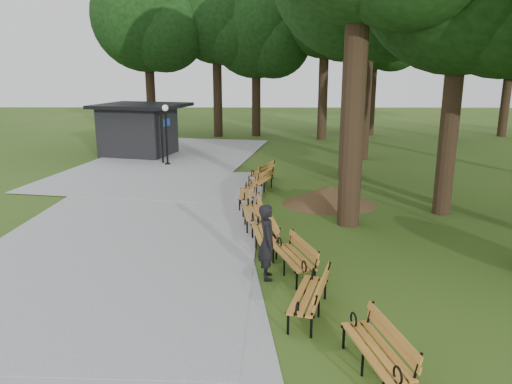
{
  "coord_description": "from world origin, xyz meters",
  "views": [
    {
      "loc": [
        -0.01,
        -11.88,
        4.88
      ],
      "look_at": [
        -0.13,
        2.91,
        1.1
      ],
      "focal_mm": 34.35,
      "sensor_mm": 36.0,
      "label": 1
    }
  ],
  "objects_px": {
    "bench_4": "(252,212)",
    "bench_5": "(247,193)",
    "bench_0": "(376,350)",
    "bench_6": "(259,181)",
    "dirt_mound": "(330,195)",
    "bench_1": "(308,295)",
    "kiosk": "(138,130)",
    "person": "(267,242)",
    "bench_2": "(293,258)",
    "bench_7": "(261,172)",
    "bench_3": "(264,234)",
    "lamp_post": "(166,122)"
  },
  "relations": [
    {
      "from": "bench_5",
      "to": "bench_3",
      "type": "bearing_deg",
      "value": 8.07
    },
    {
      "from": "bench_6",
      "to": "lamp_post",
      "type": "bearing_deg",
      "value": -117.91
    },
    {
      "from": "kiosk",
      "to": "bench_3",
      "type": "bearing_deg",
      "value": -50.32
    },
    {
      "from": "bench_0",
      "to": "bench_7",
      "type": "xyz_separation_m",
      "value": [
        -1.82,
        13.81,
        0.0
      ]
    },
    {
      "from": "bench_3",
      "to": "kiosk",
      "type": "bearing_deg",
      "value": -162.38
    },
    {
      "from": "bench_1",
      "to": "kiosk",
      "type": "bearing_deg",
      "value": -140.81
    },
    {
      "from": "kiosk",
      "to": "bench_1",
      "type": "height_order",
      "value": "kiosk"
    },
    {
      "from": "bench_4",
      "to": "bench_6",
      "type": "xyz_separation_m",
      "value": [
        0.22,
        4.31,
        0.0
      ]
    },
    {
      "from": "dirt_mound",
      "to": "bench_4",
      "type": "distance_m",
      "value": 3.79
    },
    {
      "from": "bench_1",
      "to": "bench_4",
      "type": "xyz_separation_m",
      "value": [
        -1.22,
        5.79,
        0.0
      ]
    },
    {
      "from": "kiosk",
      "to": "bench_7",
      "type": "relative_size",
      "value": 2.44
    },
    {
      "from": "person",
      "to": "bench_2",
      "type": "distance_m",
      "value": 0.8
    },
    {
      "from": "dirt_mound",
      "to": "bench_6",
      "type": "xyz_separation_m",
      "value": [
        -2.59,
        1.77,
        0.1
      ]
    },
    {
      "from": "kiosk",
      "to": "bench_1",
      "type": "bearing_deg",
      "value": -52.65
    },
    {
      "from": "bench_2",
      "to": "bench_1",
      "type": "bearing_deg",
      "value": -12.32
    },
    {
      "from": "dirt_mound",
      "to": "bench_2",
      "type": "bearing_deg",
      "value": -105.55
    },
    {
      "from": "bench_1",
      "to": "bench_7",
      "type": "bearing_deg",
      "value": -159.32
    },
    {
      "from": "bench_2",
      "to": "bench_3",
      "type": "height_order",
      "value": "same"
    },
    {
      "from": "bench_3",
      "to": "bench_7",
      "type": "xyz_separation_m",
      "value": [
        -0.05,
        8.1,
        0.0
      ]
    },
    {
      "from": "bench_3",
      "to": "bench_4",
      "type": "bearing_deg",
      "value": -177.55
    },
    {
      "from": "bench_1",
      "to": "bench_6",
      "type": "relative_size",
      "value": 1.0
    },
    {
      "from": "kiosk",
      "to": "bench_3",
      "type": "relative_size",
      "value": 2.44
    },
    {
      "from": "kiosk",
      "to": "person",
      "type": "bearing_deg",
      "value": -52.73
    },
    {
      "from": "bench_5",
      "to": "bench_7",
      "type": "xyz_separation_m",
      "value": [
        0.54,
        3.69,
        0.0
      ]
    },
    {
      "from": "bench_0",
      "to": "bench_6",
      "type": "height_order",
      "value": "same"
    },
    {
      "from": "bench_5",
      "to": "bench_6",
      "type": "bearing_deg",
      "value": 167.45
    },
    {
      "from": "bench_4",
      "to": "bench_6",
      "type": "distance_m",
      "value": 4.32
    },
    {
      "from": "bench_0",
      "to": "bench_4",
      "type": "xyz_separation_m",
      "value": [
        -2.13,
        7.75,
        0.0
      ]
    },
    {
      "from": "bench_7",
      "to": "kiosk",
      "type": "bearing_deg",
      "value": -111.21
    },
    {
      "from": "bench_0",
      "to": "bench_1",
      "type": "height_order",
      "value": "same"
    },
    {
      "from": "bench_4",
      "to": "bench_5",
      "type": "height_order",
      "value": "same"
    },
    {
      "from": "bench_2",
      "to": "bench_3",
      "type": "relative_size",
      "value": 1.0
    },
    {
      "from": "bench_0",
      "to": "bench_1",
      "type": "relative_size",
      "value": 1.0
    },
    {
      "from": "bench_4",
      "to": "person",
      "type": "bearing_deg",
      "value": -0.01
    },
    {
      "from": "bench_4",
      "to": "bench_5",
      "type": "xyz_separation_m",
      "value": [
        -0.23,
        2.37,
        0.0
      ]
    },
    {
      "from": "lamp_post",
      "to": "bench_5",
      "type": "distance_m",
      "value": 8.78
    },
    {
      "from": "dirt_mound",
      "to": "bench_0",
      "type": "bearing_deg",
      "value": -93.75
    },
    {
      "from": "person",
      "to": "bench_0",
      "type": "height_order",
      "value": "person"
    },
    {
      "from": "lamp_post",
      "to": "bench_6",
      "type": "bearing_deg",
      "value": -49.65
    },
    {
      "from": "lamp_post",
      "to": "bench_4",
      "type": "bearing_deg",
      "value": -65.52
    },
    {
      "from": "bench_1",
      "to": "bench_5",
      "type": "bearing_deg",
      "value": -153.65
    },
    {
      "from": "bench_4",
      "to": "dirt_mound",
      "type": "bearing_deg",
      "value": 126.0
    },
    {
      "from": "bench_2",
      "to": "bench_7",
      "type": "xyz_separation_m",
      "value": [
        -0.74,
        9.85,
        0.0
      ]
    },
    {
      "from": "kiosk",
      "to": "lamp_post",
      "type": "xyz_separation_m",
      "value": [
        2.16,
        -2.97,
        0.76
      ]
    },
    {
      "from": "bench_7",
      "to": "bench_4",
      "type": "bearing_deg",
      "value": 20.02
    },
    {
      "from": "bench_1",
      "to": "bench_3",
      "type": "xyz_separation_m",
      "value": [
        -0.86,
        3.76,
        0.0
      ]
    },
    {
      "from": "bench_2",
      "to": "bench_7",
      "type": "bearing_deg",
      "value": 167.02
    },
    {
      "from": "lamp_post",
      "to": "bench_2",
      "type": "bearing_deg",
      "value": -67.91
    },
    {
      "from": "bench_6",
      "to": "bench_1",
      "type": "bearing_deg",
      "value": 27.4
    },
    {
      "from": "dirt_mound",
      "to": "bench_6",
      "type": "relative_size",
      "value": 1.52
    }
  ]
}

